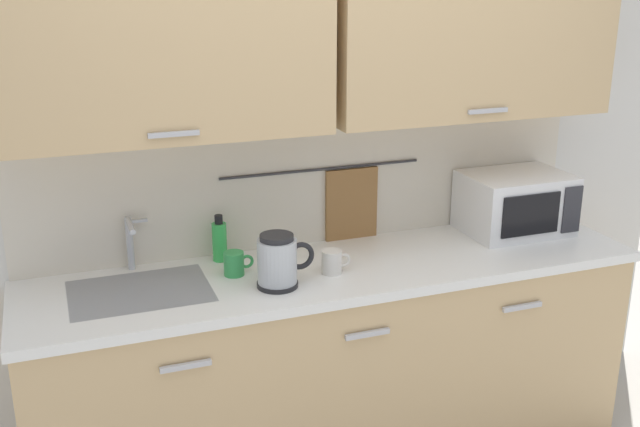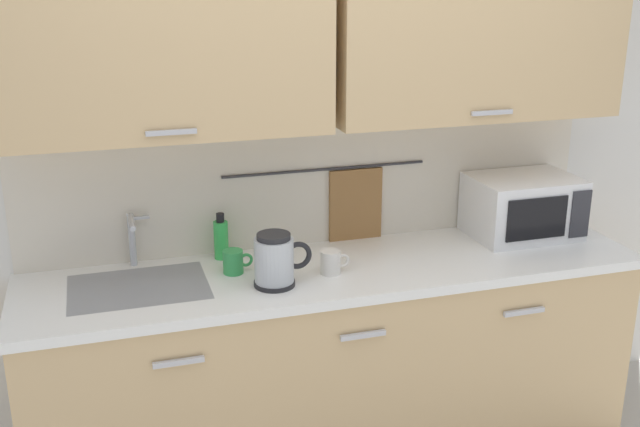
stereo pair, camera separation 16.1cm
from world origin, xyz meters
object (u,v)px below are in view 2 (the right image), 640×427
(electric_kettle, at_px, (275,260))
(mug_near_sink, at_px, (234,262))
(microwave, at_px, (523,206))
(dish_soap_bottle, at_px, (221,239))
(mug_by_kettle, at_px, (331,262))

(electric_kettle, xyz_separation_m, mug_near_sink, (-0.13, 0.17, -0.05))
(microwave, distance_m, dish_soap_bottle, 1.35)
(dish_soap_bottle, height_order, mug_by_kettle, dish_soap_bottle)
(dish_soap_bottle, height_order, mug_near_sink, dish_soap_bottle)
(dish_soap_bottle, relative_size, mug_by_kettle, 1.63)
(microwave, height_order, mug_by_kettle, microwave)
(electric_kettle, bearing_deg, mug_by_kettle, 11.54)
(microwave, xyz_separation_m, electric_kettle, (-1.19, -0.22, -0.03))
(microwave, relative_size, dish_soap_bottle, 2.35)
(microwave, xyz_separation_m, mug_by_kettle, (-0.96, -0.18, -0.09))
(electric_kettle, bearing_deg, dish_soap_bottle, 113.62)
(microwave, height_order, electric_kettle, microwave)
(microwave, bearing_deg, electric_kettle, -169.35)
(mug_by_kettle, bearing_deg, mug_near_sink, 162.35)
(dish_soap_bottle, relative_size, mug_near_sink, 1.63)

